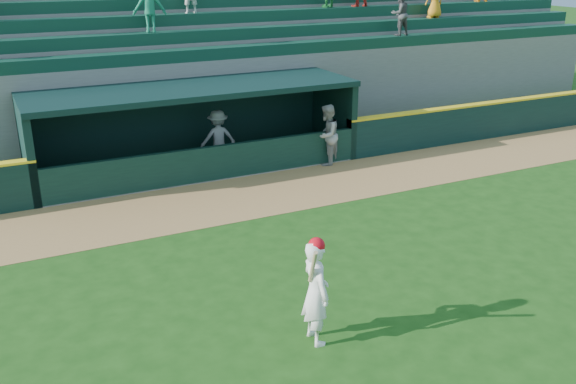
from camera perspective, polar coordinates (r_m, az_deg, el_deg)
ground at (r=12.67m, az=3.21°, el=-7.80°), size 120.00×120.00×0.00m
warning_track at (r=16.72m, az=-4.98°, el=-0.62°), size 40.00×3.00×0.01m
field_wall_right at (r=24.69m, az=21.07°, el=6.45°), size 15.50×0.30×1.20m
wall_stripe_right at (r=24.56m, az=21.26°, el=7.88°), size 15.50×0.32×0.06m
dugout_player_front at (r=19.21m, az=3.47°, el=5.08°), size 1.13×1.11×1.83m
dugout_player_inside at (r=19.30m, az=-6.23°, el=4.81°), size 1.14×0.73×1.67m
dugout at (r=19.12m, az=-8.53°, el=6.19°), size 9.40×2.80×2.46m
stands at (r=23.23m, az=-12.15°, el=11.09°), size 34.50×6.25×7.47m
batter_at_plate at (r=10.39m, az=2.49°, el=-8.72°), size 0.52×0.80×1.87m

